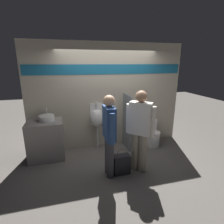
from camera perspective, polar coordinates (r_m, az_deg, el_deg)
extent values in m
plane|color=#5B5651|center=(4.48, 0.56, -13.62)|extent=(16.00, 16.00, 0.00)
cube|color=#B2A893|center=(4.57, -1.37, 5.04)|extent=(4.05, 0.06, 2.70)
cube|color=#19668E|center=(4.46, -1.32, 13.76)|extent=(3.97, 0.01, 0.24)
cube|color=gray|center=(4.43, -20.66, -8.50)|extent=(0.80, 0.61, 0.91)
cylinder|color=white|center=(4.30, -20.59, -1.82)|extent=(0.35, 0.35, 0.13)
cylinder|color=silver|center=(4.38, -20.61, 0.29)|extent=(0.03, 0.03, 0.14)
cube|color=#B7B7BC|center=(4.13, -18.11, -3.14)|extent=(0.07, 0.14, 0.01)
cube|color=slate|center=(4.55, 4.85, -3.26)|extent=(0.03, 0.58, 1.44)
cylinder|color=silver|center=(4.67, -4.72, -8.15)|extent=(0.04, 0.04, 0.62)
ellipsoid|color=white|center=(4.48, -4.87, -2.00)|extent=(0.35, 0.24, 0.47)
cube|color=white|center=(4.57, -5.14, -0.73)|extent=(0.33, 0.02, 0.58)
cylinder|color=silver|center=(4.47, -5.14, 2.24)|extent=(0.06, 0.06, 0.16)
cylinder|color=white|center=(4.97, 13.25, -8.59)|extent=(0.36, 0.36, 0.37)
torus|color=white|center=(4.90, 13.39, -6.50)|extent=(0.38, 0.38, 0.04)
cube|color=white|center=(5.07, 12.07, -4.02)|extent=(0.39, 0.16, 0.29)
cylinder|color=silver|center=(4.99, 12.32, -1.66)|extent=(0.06, 0.06, 0.14)
cylinder|color=gray|center=(3.73, 9.96, -13.11)|extent=(0.15, 0.15, 0.82)
cylinder|color=gray|center=(3.77, 7.54, -12.65)|extent=(0.15, 0.15, 0.82)
cube|color=silver|center=(3.46, 9.25, -2.08)|extent=(0.45, 0.43, 0.65)
cylinder|color=silver|center=(3.41, 13.15, -3.14)|extent=(0.10, 0.10, 0.60)
cylinder|color=silver|center=(3.55, 5.45, -2.05)|extent=(0.10, 0.10, 0.60)
sphere|color=#A87A5B|center=(3.36, 9.57, 5.05)|extent=(0.22, 0.22, 0.22)
cylinder|color=#3D3D42|center=(3.52, -0.58, -15.04)|extent=(0.15, 0.15, 0.80)
cylinder|color=#3D3D42|center=(3.65, -1.17, -13.81)|extent=(0.15, 0.15, 0.80)
cube|color=#2D4C84|center=(3.28, -0.93, -3.58)|extent=(0.19, 0.42, 0.63)
cylinder|color=#2D4C84|center=(3.08, 0.07, -5.55)|extent=(0.10, 0.10, 0.58)
cylinder|color=#2D4C84|center=(3.51, -1.81, -2.82)|extent=(0.10, 0.10, 0.58)
sphere|color=tan|center=(3.17, -0.97, 3.66)|extent=(0.22, 0.22, 0.22)
cube|color=#232328|center=(3.73, 3.19, -16.66)|extent=(0.33, 0.18, 0.40)
torus|color=#4C4742|center=(3.60, 3.25, -13.42)|extent=(0.21, 0.01, 0.21)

